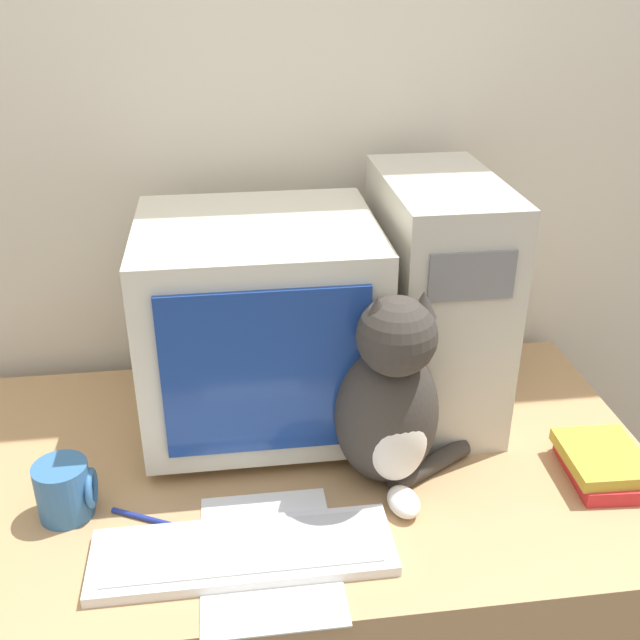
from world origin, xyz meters
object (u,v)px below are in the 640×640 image
(cat, at_px, (390,402))
(book_stack, at_px, (602,464))
(pen, at_px, (152,520))
(crt_monitor, at_px, (260,324))
(keyboard, at_px, (243,552))
(mug, at_px, (65,490))
(computer_tower, at_px, (435,298))

(cat, height_order, book_stack, cat)
(book_stack, bearing_deg, pen, -178.80)
(cat, bearing_deg, crt_monitor, 125.93)
(keyboard, relative_size, cat, 1.26)
(keyboard, relative_size, mug, 4.76)
(pen, bearing_deg, cat, 8.34)
(computer_tower, relative_size, cat, 1.27)
(crt_monitor, height_order, pen, crt_monitor)
(cat, relative_size, book_stack, 2.09)
(crt_monitor, xyz_separation_m, keyboard, (-0.06, -0.37, -0.20))
(crt_monitor, bearing_deg, mug, -145.30)
(mug, bearing_deg, keyboard, -26.02)
(cat, bearing_deg, computer_tower, 52.48)
(computer_tower, xyz_separation_m, pen, (-0.54, -0.30, -0.23))
(crt_monitor, distance_m, pen, 0.40)
(crt_monitor, height_order, computer_tower, computer_tower)
(keyboard, bearing_deg, mug, 153.98)
(crt_monitor, bearing_deg, computer_tower, 3.80)
(pen, relative_size, mug, 1.40)
(computer_tower, distance_m, mug, 0.75)
(cat, height_order, pen, cat)
(crt_monitor, distance_m, computer_tower, 0.34)
(computer_tower, height_order, cat, computer_tower)
(cat, xyz_separation_m, pen, (-0.41, -0.06, -0.16))
(book_stack, height_order, pen, book_stack)
(cat, relative_size, pen, 2.69)
(book_stack, distance_m, mug, 0.92)
(crt_monitor, height_order, mug, crt_monitor)
(computer_tower, height_order, keyboard, computer_tower)
(cat, distance_m, book_stack, 0.41)
(keyboard, relative_size, pen, 3.40)
(mug, bearing_deg, pen, -16.24)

